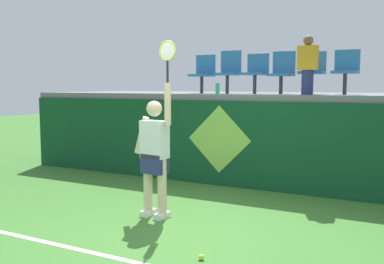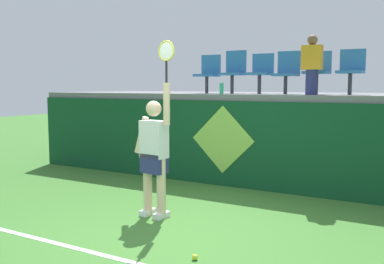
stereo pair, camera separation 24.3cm
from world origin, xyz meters
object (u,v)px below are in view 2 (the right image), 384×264
object	(u,v)px
tennis_ball	(195,257)
stadium_chair_3	(287,71)
tennis_player	(154,152)
spectator_0	(312,64)
stadium_chair_2	(261,71)
stadium_chair_5	(351,69)
water_bottle	(221,89)
stadium_chair_0	(208,72)
stadium_chair_1	(234,70)
stadium_chair_4	(318,70)

from	to	relation	value
tennis_ball	stadium_chair_3	size ratio (longest dim) A/B	0.08
tennis_ball	tennis_player	bearing A→B (deg)	139.56
tennis_player	spectator_0	distance (m)	3.33
stadium_chair_2	stadium_chair_5	xyz separation A→B (m)	(1.69, 0.00, 0.01)
water_bottle	stadium_chair_0	world-z (taller)	stadium_chair_0
tennis_ball	stadium_chair_0	world-z (taller)	stadium_chair_0
tennis_ball	stadium_chair_0	size ratio (longest dim) A/B	0.08
stadium_chair_1	stadium_chair_5	world-z (taller)	stadium_chair_1
tennis_ball	stadium_chair_1	xyz separation A→B (m)	(-1.44, 4.18, 2.16)
water_bottle	stadium_chair_0	bearing A→B (deg)	134.96
stadium_chair_3	tennis_ball	bearing A→B (deg)	-85.41
water_bottle	spectator_0	size ratio (longest dim) A/B	0.20
tennis_player	stadium_chair_0	xyz separation A→B (m)	(-0.75, 3.09, 1.22)
tennis_player	stadium_chair_0	world-z (taller)	stadium_chair_0
tennis_ball	stadium_chair_2	xyz separation A→B (m)	(-0.86, 4.17, 2.14)
stadium_chair_1	stadium_chair_4	world-z (taller)	stadium_chair_1
stadium_chair_1	stadium_chair_0	bearing A→B (deg)	-179.53
tennis_ball	stadium_chair_0	distance (m)	5.10
stadium_chair_0	stadium_chair_4	world-z (taller)	stadium_chair_0
water_bottle	stadium_chair_1	bearing A→B (deg)	91.43
tennis_ball	stadium_chair_1	size ratio (longest dim) A/B	0.08
stadium_chair_3	spectator_0	size ratio (longest dim) A/B	0.79
tennis_ball	stadium_chair_1	distance (m)	4.92
tennis_player	stadium_chair_2	size ratio (longest dim) A/B	3.15
stadium_chair_3	stadium_chair_0	bearing A→B (deg)	-179.90
stadium_chair_4	stadium_chair_5	size ratio (longest dim) A/B	0.98
stadium_chair_1	stadium_chair_5	distance (m)	2.27
tennis_player	stadium_chair_1	size ratio (longest dim) A/B	2.85
stadium_chair_3	stadium_chair_5	distance (m)	1.16
tennis_player	stadium_chair_0	size ratio (longest dim) A/B	3.09
stadium_chair_3	tennis_player	bearing A→B (deg)	-106.80
tennis_player	stadium_chair_1	world-z (taller)	stadium_chair_1
stadium_chair_3	stadium_chair_2	bearing A→B (deg)	-179.26
tennis_player	stadium_chair_0	bearing A→B (deg)	103.65
stadium_chair_1	stadium_chair_4	bearing A→B (deg)	-0.31
water_bottle	stadium_chair_1	world-z (taller)	stadium_chair_1
spectator_0	stadium_chair_3	bearing A→B (deg)	143.28
stadium_chair_0	spectator_0	xyz separation A→B (m)	(2.26, -0.43, 0.09)
stadium_chair_2	stadium_chair_4	size ratio (longest dim) A/B	1.00
stadium_chair_1	stadium_chair_3	xyz separation A→B (m)	(1.11, -0.00, -0.03)
tennis_ball	stadium_chair_2	size ratio (longest dim) A/B	0.08
stadium_chair_2	water_bottle	bearing A→B (deg)	-133.97
stadium_chair_3	stadium_chair_5	bearing A→B (deg)	-0.28
stadium_chair_5	stadium_chair_3	bearing A→B (deg)	179.72
stadium_chair_5	spectator_0	bearing A→B (deg)	-144.22
spectator_0	stadium_chair_2	bearing A→B (deg)	158.97
stadium_chair_2	stadium_chair_4	xyz separation A→B (m)	(1.10, -0.00, 0.01)
water_bottle	stadium_chair_2	size ratio (longest dim) A/B	0.26
tennis_player	water_bottle	size ratio (longest dim) A/B	11.90
tennis_player	stadium_chair_2	bearing A→B (deg)	82.42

